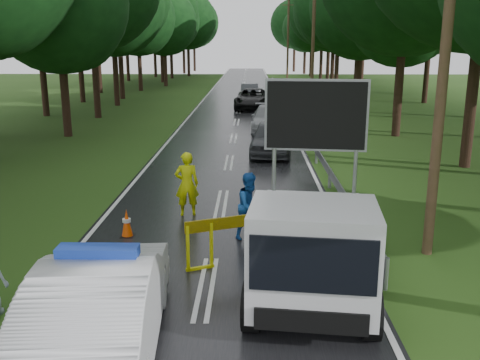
{
  "coord_description": "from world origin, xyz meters",
  "views": [
    {
      "loc": [
        0.91,
        -10.2,
        4.94
      ],
      "look_at": [
        0.63,
        4.0,
        1.3
      ],
      "focal_mm": 40.0,
      "sensor_mm": 36.0,
      "label": 1
    }
  ],
  "objects_px": {
    "work_truck": "(312,243)",
    "queue_car_third": "(253,99)",
    "queue_car_first": "(271,138)",
    "police_sedan": "(102,305)",
    "barrier": "(245,227)",
    "civilian": "(250,206)",
    "queue_car_second": "(269,119)",
    "officer": "(187,184)",
    "queue_car_fourth": "(250,92)"
  },
  "relations": [
    {
      "from": "police_sedan",
      "to": "civilian",
      "type": "xyz_separation_m",
      "value": [
        2.39,
        5.42,
        0.02
      ]
    },
    {
      "from": "officer",
      "to": "queue_car_third",
      "type": "xyz_separation_m",
      "value": [
        2.02,
        26.43,
        -0.17
      ]
    },
    {
      "from": "police_sedan",
      "to": "officer",
      "type": "distance_m",
      "value": 7.26
    },
    {
      "from": "officer",
      "to": "queue_car_second",
      "type": "bearing_deg",
      "value": -111.31
    },
    {
      "from": "officer",
      "to": "barrier",
      "type": "bearing_deg",
      "value": 105.69
    },
    {
      "from": "work_truck",
      "to": "police_sedan",
      "type": "bearing_deg",
      "value": -143.06
    },
    {
      "from": "police_sedan",
      "to": "civilian",
      "type": "distance_m",
      "value": 5.93
    },
    {
      "from": "barrier",
      "to": "queue_car_third",
      "type": "height_order",
      "value": "queue_car_third"
    },
    {
      "from": "police_sedan",
      "to": "civilian",
      "type": "height_order",
      "value": "police_sedan"
    },
    {
      "from": "barrier",
      "to": "civilian",
      "type": "height_order",
      "value": "civilian"
    },
    {
      "from": "police_sedan",
      "to": "queue_car_fourth",
      "type": "height_order",
      "value": "police_sedan"
    },
    {
      "from": "queue_car_third",
      "to": "barrier",
      "type": "bearing_deg",
      "value": -87.04
    },
    {
      "from": "civilian",
      "to": "queue_car_second",
      "type": "xyz_separation_m",
      "value": [
        1.07,
        17.52,
        -0.15
      ]
    },
    {
      "from": "barrier",
      "to": "queue_car_fourth",
      "type": "height_order",
      "value": "queue_car_fourth"
    },
    {
      "from": "barrier",
      "to": "queue_car_second",
      "type": "height_order",
      "value": "queue_car_second"
    },
    {
      "from": "police_sedan",
      "to": "civilian",
      "type": "relative_size",
      "value": 3.02
    },
    {
      "from": "barrier",
      "to": "civilian",
      "type": "bearing_deg",
      "value": 63.33
    },
    {
      "from": "barrier",
      "to": "queue_car_fourth",
      "type": "relative_size",
      "value": 0.61
    },
    {
      "from": "work_truck",
      "to": "barrier",
      "type": "xyz_separation_m",
      "value": [
        -1.34,
        1.61,
        -0.24
      ]
    },
    {
      "from": "work_truck",
      "to": "queue_car_second",
      "type": "distance_m",
      "value": 20.82
    },
    {
      "from": "work_truck",
      "to": "queue_car_third",
      "type": "height_order",
      "value": "work_truck"
    },
    {
      "from": "queue_car_first",
      "to": "civilian",
      "type": "bearing_deg",
      "value": -90.11
    },
    {
      "from": "civilian",
      "to": "queue_car_first",
      "type": "bearing_deg",
      "value": 43.64
    },
    {
      "from": "queue_car_first",
      "to": "queue_car_third",
      "type": "distance_m",
      "value": 17.32
    },
    {
      "from": "police_sedan",
      "to": "queue_car_third",
      "type": "distance_m",
      "value": 33.77
    },
    {
      "from": "police_sedan",
      "to": "queue_car_third",
      "type": "xyz_separation_m",
      "value": [
        2.56,
        33.67,
        -0.06
      ]
    },
    {
      "from": "work_truck",
      "to": "queue_car_fourth",
      "type": "distance_m",
      "value": 38.27
    },
    {
      "from": "queue_car_third",
      "to": "queue_car_fourth",
      "type": "height_order",
      "value": "queue_car_third"
    },
    {
      "from": "civilian",
      "to": "queue_car_third",
      "type": "relative_size",
      "value": 0.31
    },
    {
      "from": "officer",
      "to": "queue_car_fourth",
      "type": "xyz_separation_m",
      "value": [
        1.74,
        33.13,
        -0.24
      ]
    },
    {
      "from": "work_truck",
      "to": "civilian",
      "type": "bearing_deg",
      "value": 116.78
    },
    {
      "from": "officer",
      "to": "queue_car_second",
      "type": "relative_size",
      "value": 0.38
    },
    {
      "from": "police_sedan",
      "to": "barrier",
      "type": "xyz_separation_m",
      "value": [
        2.28,
        3.74,
        0.04
      ]
    },
    {
      "from": "civilian",
      "to": "queue_car_second",
      "type": "relative_size",
      "value": 0.35
    },
    {
      "from": "queue_car_third",
      "to": "work_truck",
      "type": "bearing_deg",
      "value": -84.58
    },
    {
      "from": "queue_car_second",
      "to": "queue_car_fourth",
      "type": "relative_size",
      "value": 1.15
    },
    {
      "from": "work_truck",
      "to": "queue_car_third",
      "type": "distance_m",
      "value": 31.56
    },
    {
      "from": "barrier",
      "to": "civilian",
      "type": "relative_size",
      "value": 1.51
    },
    {
      "from": "barrier",
      "to": "queue_car_first",
      "type": "height_order",
      "value": "queue_car_first"
    },
    {
      "from": "civilian",
      "to": "queue_car_third",
      "type": "bearing_deg",
      "value": 48.22
    },
    {
      "from": "police_sedan",
      "to": "queue_car_second",
      "type": "height_order",
      "value": "police_sedan"
    },
    {
      "from": "civilian",
      "to": "queue_car_fourth",
      "type": "xyz_separation_m",
      "value": [
        -0.12,
        34.95,
        -0.16
      ]
    },
    {
      "from": "officer",
      "to": "queue_car_third",
      "type": "height_order",
      "value": "officer"
    },
    {
      "from": "police_sedan",
      "to": "queue_car_second",
      "type": "xyz_separation_m",
      "value": [
        3.46,
        22.94,
        -0.13
      ]
    },
    {
      "from": "queue_car_first",
      "to": "queue_car_third",
      "type": "relative_size",
      "value": 0.79
    },
    {
      "from": "work_truck",
      "to": "civilian",
      "type": "relative_size",
      "value": 3.12
    },
    {
      "from": "civilian",
      "to": "queue_car_fourth",
      "type": "height_order",
      "value": "civilian"
    },
    {
      "from": "queue_car_first",
      "to": "work_truck",
      "type": "bearing_deg",
      "value": -84.07
    },
    {
      "from": "queue_car_first",
      "to": "officer",
      "type": "bearing_deg",
      "value": -102.25
    },
    {
      "from": "barrier",
      "to": "work_truck",
      "type": "bearing_deg",
      "value": -73.09
    }
  ]
}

